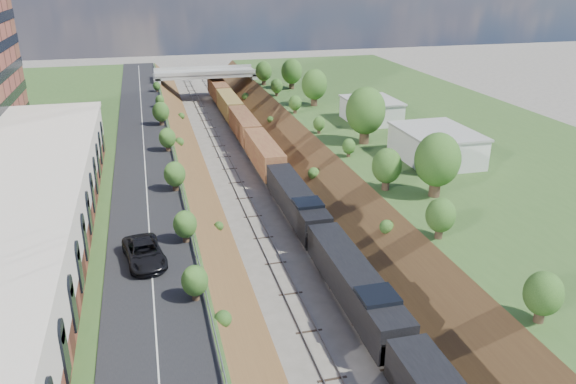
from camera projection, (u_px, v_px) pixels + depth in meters
name	position (u px, v px, depth m)	size (l,w,h in m)	color
platform_left	(9.00, 194.00, 72.83)	(44.00, 180.00, 5.00)	#365623
platform_right	(463.00, 155.00, 88.17)	(44.00, 180.00, 5.00)	#365623
embankment_left	(181.00, 196.00, 78.87)	(7.07, 180.00, 7.07)	brown
embankment_right	(330.00, 182.00, 83.99)	(7.07, 180.00, 7.07)	brown
rail_left_track	(240.00, 190.00, 80.79)	(1.58, 180.00, 0.18)	gray
rail_right_track	(275.00, 186.00, 82.00)	(1.58, 180.00, 0.18)	gray
road	(145.00, 164.00, 75.96)	(8.00, 180.00, 0.10)	black
guardrail	(175.00, 159.00, 76.55)	(0.10, 171.00, 0.70)	#99999E
commercial_building	(8.00, 214.00, 51.99)	(14.30, 62.30, 7.00)	brown
overpass	(206.00, 79.00, 135.38)	(24.50, 8.30, 7.40)	gray
white_building_near	(436.00, 146.00, 77.10)	(9.00, 12.00, 4.00)	silver
white_building_far	(371.00, 111.00, 96.85)	(8.00, 10.00, 3.60)	silver
tree_right_large	(438.00, 160.00, 63.92)	(5.25, 5.25, 7.61)	#473323
tree_left_crest	(207.00, 309.00, 40.10)	(2.45, 2.45, 3.55)	#473323
freight_train	(267.00, 159.00, 85.54)	(3.27, 131.10, 4.82)	black
suv	(144.00, 253.00, 50.16)	(3.18, 6.91, 1.92)	black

